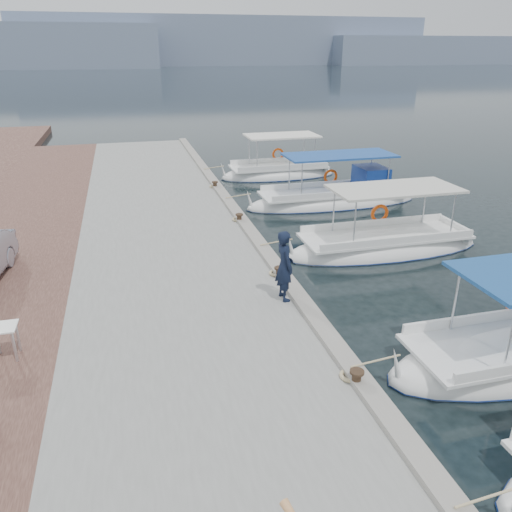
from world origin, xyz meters
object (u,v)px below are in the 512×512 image
(fishing_caique_d, at_px, (335,200))
(fishing_caique_e, at_px, (278,174))
(fishing_caique_c, at_px, (384,247))
(fisherman, at_px, (285,266))

(fishing_caique_d, bearing_deg, fishing_caique_e, 99.33)
(fishing_caique_c, height_order, fisherman, fisherman)
(fishing_caique_e, distance_m, fisherman, 15.36)
(fishing_caique_e, bearing_deg, fishing_caique_d, -80.67)
(fisherman, bearing_deg, fishing_caique_e, -21.16)
(fisherman, bearing_deg, fishing_caique_d, -34.86)
(fishing_caique_c, relative_size, fisherman, 3.83)
(fishing_caique_d, bearing_deg, fisherman, -120.26)
(fishing_caique_d, xyz_separation_m, fishing_caique_e, (-0.92, 5.61, -0.06))
(fishing_caique_c, height_order, fishing_caique_d, same)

